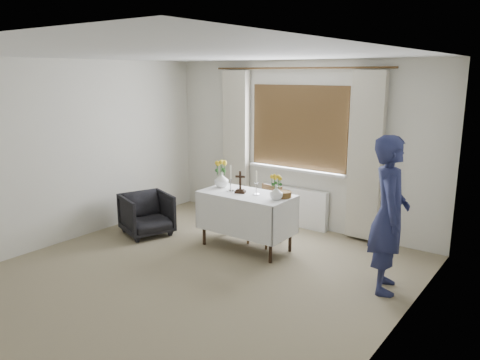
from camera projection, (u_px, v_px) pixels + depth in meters
name	position (u px, v px, depth m)	size (l,w,h in m)	color
ground	(188.00, 280.00, 5.36)	(5.00, 5.00, 0.00)	gray
altar_table	(246.00, 221.00, 6.25)	(1.24, 0.64, 0.76)	white
wooden_chair	(264.00, 215.00, 6.41)	(0.37, 0.37, 0.81)	#55391D
armchair	(147.00, 214.00, 6.80)	(0.65, 0.67, 0.61)	black
person	(389.00, 215.00, 4.94)	(0.62, 0.41, 1.70)	#22274F
radiator	(294.00, 207.00, 7.19)	(1.10, 0.10, 0.60)	white
wooden_cross	(240.00, 182.00, 6.15)	(0.14, 0.10, 0.30)	black
candlestick_left	(231.00, 178.00, 6.23)	(0.10, 0.10, 0.36)	silver
candlestick_right	(256.00, 183.00, 6.07)	(0.09, 0.09, 0.31)	silver
flower_vase_left	(221.00, 180.00, 6.47)	(0.20, 0.20, 0.21)	white
flower_vase_right	(276.00, 193.00, 5.84)	(0.17, 0.17, 0.17)	white
wicker_basket	(283.00, 194.00, 5.96)	(0.21, 0.21, 0.08)	brown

